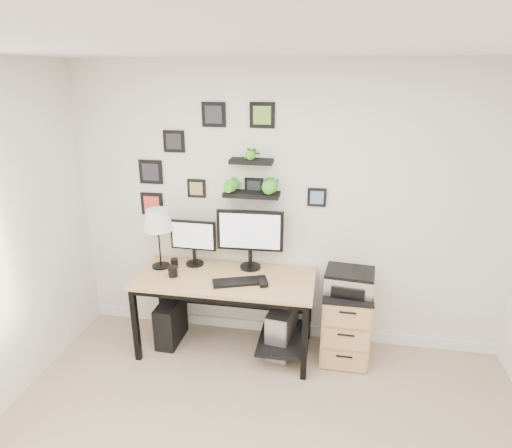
% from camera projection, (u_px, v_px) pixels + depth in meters
% --- Properties ---
extents(room, '(4.00, 4.00, 4.00)m').
position_uv_depth(room, '(283.00, 328.00, 4.30)').
color(room, tan).
rests_on(room, ground).
extents(desk, '(1.60, 0.70, 0.75)m').
position_uv_depth(desk, '(230.00, 288.00, 3.89)').
color(desk, tan).
rests_on(desk, ground).
extents(monitor_left, '(0.43, 0.17, 0.44)m').
position_uv_depth(monitor_left, '(193.00, 239.00, 3.98)').
color(monitor_left, black).
rests_on(monitor_left, desk).
extents(monitor_right, '(0.61, 0.20, 0.56)m').
position_uv_depth(monitor_right, '(250.00, 235.00, 3.88)').
color(monitor_right, black).
rests_on(monitor_right, desk).
extents(keyboard, '(0.50, 0.30, 0.02)m').
position_uv_depth(keyboard, '(240.00, 282.00, 3.71)').
color(keyboard, black).
rests_on(keyboard, desk).
extents(mouse, '(0.11, 0.13, 0.03)m').
position_uv_depth(mouse, '(263.00, 283.00, 3.67)').
color(mouse, black).
rests_on(mouse, desk).
extents(table_lamp, '(0.28, 0.28, 0.57)m').
position_uv_depth(table_lamp, '(158.00, 221.00, 3.87)').
color(table_lamp, black).
rests_on(table_lamp, desk).
extents(mug, '(0.08, 0.08, 0.09)m').
position_uv_depth(mug, '(173.00, 272.00, 3.82)').
color(mug, black).
rests_on(mug, desk).
extents(pen_cup, '(0.07, 0.07, 0.09)m').
position_uv_depth(pen_cup, '(174.00, 263.00, 3.99)').
color(pen_cup, black).
rests_on(pen_cup, desk).
extents(pc_tower_black, '(0.19, 0.42, 0.42)m').
position_uv_depth(pc_tower_black, '(171.00, 321.00, 4.12)').
color(pc_tower_black, black).
rests_on(pc_tower_black, ground).
extents(pc_tower_grey, '(0.27, 0.48, 0.45)m').
position_uv_depth(pc_tower_grey, '(282.00, 329.00, 3.97)').
color(pc_tower_grey, gray).
rests_on(pc_tower_grey, ground).
extents(file_cabinet, '(0.43, 0.53, 0.67)m').
position_uv_depth(file_cabinet, '(345.00, 323.00, 3.87)').
color(file_cabinet, tan).
rests_on(file_cabinet, ground).
extents(printer, '(0.44, 0.37, 0.19)m').
position_uv_depth(printer, '(349.00, 281.00, 3.72)').
color(printer, silver).
rests_on(printer, file_cabinet).
extents(wall_decor, '(1.76, 0.18, 1.07)m').
position_uv_depth(wall_decor, '(241.00, 171.00, 3.77)').
color(wall_decor, black).
rests_on(wall_decor, ground).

